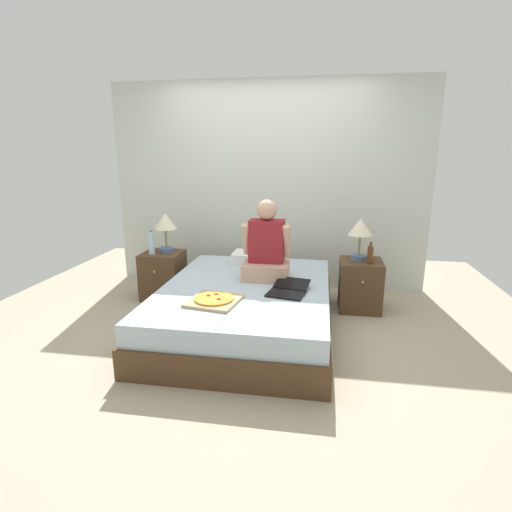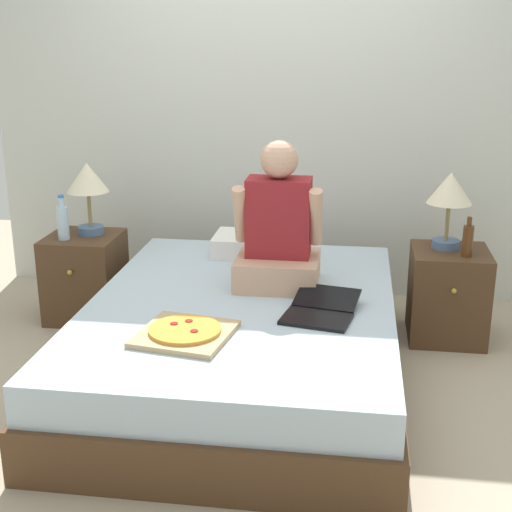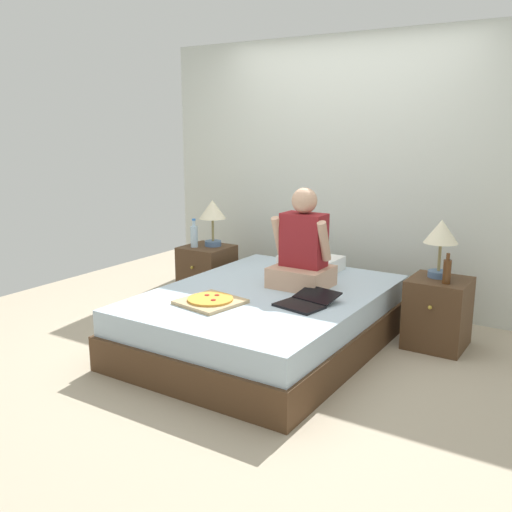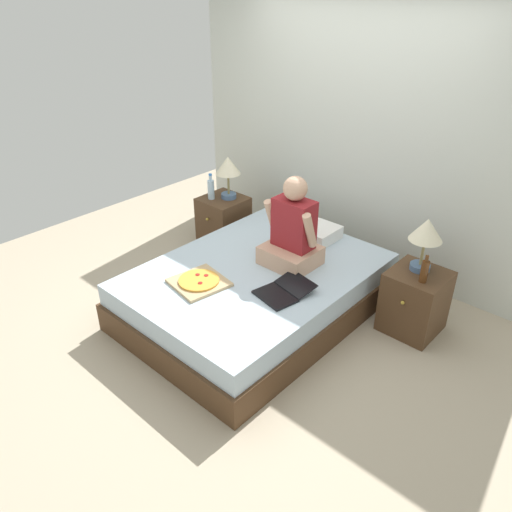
# 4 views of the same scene
# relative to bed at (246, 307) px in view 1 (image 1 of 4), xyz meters

# --- Properties ---
(ground_plane) EXTENTS (5.88, 5.88, 0.00)m
(ground_plane) POSITION_rel_bed_xyz_m (0.00, 0.00, -0.22)
(ground_plane) COLOR tan
(wall_back) EXTENTS (3.88, 0.12, 2.50)m
(wall_back) POSITION_rel_bed_xyz_m (0.00, 1.44, 1.03)
(wall_back) COLOR silver
(wall_back) RESTS_ON ground
(bed) EXTENTS (1.59, 2.16, 0.44)m
(bed) POSITION_rel_bed_xyz_m (0.00, 0.00, 0.00)
(bed) COLOR #4C331E
(bed) RESTS_ON ground
(nightstand_left) EXTENTS (0.44, 0.47, 0.54)m
(nightstand_left) POSITION_rel_bed_xyz_m (-1.12, 0.70, 0.05)
(nightstand_left) COLOR #4C331E
(nightstand_left) RESTS_ON ground
(lamp_on_left_nightstand) EXTENTS (0.26, 0.26, 0.45)m
(lamp_on_left_nightstand) POSITION_rel_bed_xyz_m (-1.08, 0.75, 0.65)
(lamp_on_left_nightstand) COLOR #4C6B93
(lamp_on_left_nightstand) RESTS_ON nightstand_left
(water_bottle) EXTENTS (0.07, 0.07, 0.28)m
(water_bottle) POSITION_rel_bed_xyz_m (-1.20, 0.61, 0.44)
(water_bottle) COLOR silver
(water_bottle) RESTS_ON nightstand_left
(nightstand_right) EXTENTS (0.44, 0.47, 0.54)m
(nightstand_right) POSITION_rel_bed_xyz_m (1.12, 0.70, 0.05)
(nightstand_right) COLOR #4C331E
(nightstand_right) RESTS_ON ground
(lamp_on_right_nightstand) EXTENTS (0.26, 0.26, 0.45)m
(lamp_on_right_nightstand) POSITION_rel_bed_xyz_m (1.09, 0.75, 0.65)
(lamp_on_right_nightstand) COLOR #4C6B93
(lamp_on_right_nightstand) RESTS_ON nightstand_right
(beer_bottle) EXTENTS (0.06, 0.06, 0.23)m
(beer_bottle) POSITION_rel_bed_xyz_m (1.19, 0.60, 0.42)
(beer_bottle) COLOR #512D14
(beer_bottle) RESTS_ON nightstand_right
(pillow) EXTENTS (0.52, 0.34, 0.12)m
(pillow) POSITION_rel_bed_xyz_m (-0.04, 0.80, 0.28)
(pillow) COLOR white
(pillow) RESTS_ON bed
(person_seated) EXTENTS (0.47, 0.40, 0.78)m
(person_seated) POSITION_rel_bed_xyz_m (0.15, 0.28, 0.51)
(person_seated) COLOR tan
(person_seated) RESTS_ON bed
(laptop) EXTENTS (0.39, 0.47, 0.07)m
(laptop) POSITION_rel_bed_xyz_m (0.41, -0.15, 0.24)
(laptop) COLOR black
(laptop) RESTS_ON bed
(pizza_box) EXTENTS (0.46, 0.46, 0.05)m
(pizza_box) POSITION_rel_bed_xyz_m (-0.18, -0.48, 0.24)
(pizza_box) COLOR tan
(pizza_box) RESTS_ON bed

